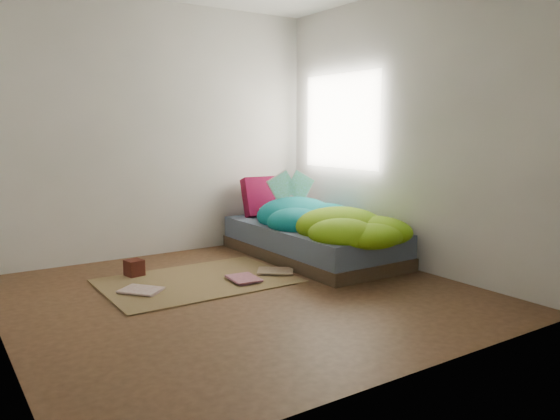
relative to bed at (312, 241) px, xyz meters
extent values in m
cube|color=#422A19|center=(-1.22, -0.72, -0.17)|extent=(3.50, 3.50, 0.00)
cube|color=beige|center=(-1.22, 1.03, 1.13)|extent=(3.50, 0.04, 2.60)
cube|color=beige|center=(-1.22, -2.47, 1.13)|extent=(3.50, 0.04, 2.60)
cube|color=beige|center=(0.53, -0.72, 1.13)|extent=(0.04, 3.50, 2.60)
cube|color=white|center=(0.52, 0.18, 1.23)|extent=(0.01, 1.00, 1.20)
cube|color=#3E3222|center=(0.00, 0.00, -0.11)|extent=(1.00, 2.00, 0.12)
cube|color=#485674|center=(0.00, 0.00, 0.06)|extent=(0.98, 1.96, 0.22)
cube|color=brown|center=(-1.37, -0.17, -0.16)|extent=(1.60, 1.10, 0.01)
cube|color=beige|center=(0.07, 0.74, 0.23)|extent=(0.57, 0.38, 0.12)
cube|color=#50052D|center=(-0.11, 0.79, 0.39)|extent=(0.45, 0.17, 0.44)
cube|color=#3E190E|center=(-1.78, 0.29, -0.09)|extent=(0.17, 0.17, 0.14)
imported|color=silver|center=(-1.99, -0.30, -0.14)|extent=(0.38, 0.39, 0.02)
imported|color=#C37088|center=(-1.16, -0.39, -0.14)|extent=(0.26, 0.33, 0.03)
imported|color=tan|center=(-0.73, -0.43, -0.14)|extent=(0.40, 0.38, 0.02)
camera|label=1|loc=(-3.32, -4.41, 1.16)|focal=35.00mm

